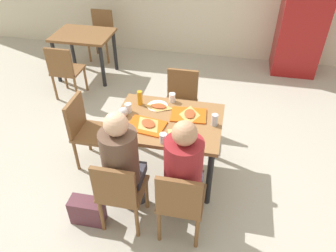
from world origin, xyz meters
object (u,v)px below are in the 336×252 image
Objects in this scene: plastic_cup_b at (163,138)px; pizza_slice_d at (178,134)px; person_in_red at (122,160)px; plastic_cup_a at (172,98)px; person_in_brown_jacket at (184,169)px; soda_can at (215,120)px; chair_far_side at (181,99)px; pizza_slice_c at (159,106)px; tray_red_far at (189,115)px; plastic_cup_c at (128,108)px; drink_fridge at (304,15)px; foil_bundle at (123,112)px; pizza_slice_b at (190,114)px; condiment_bottle at (140,98)px; main_table at (168,128)px; chair_near_left at (119,191)px; background_chair_near at (64,69)px; background_table at (84,41)px; pizza_slice_a at (148,124)px; handbag at (87,211)px; paper_plate_center at (157,106)px; tray_red_near at (146,126)px; chair_near_right at (180,201)px; chair_left_end at (86,127)px.

pizza_slice_d is at bearing 48.29° from plastic_cup_b.
plastic_cup_a is (0.24, 1.00, 0.04)m from person_in_red.
person_in_red reaches higher than plastic_cup_a.
person_in_brown_jacket is 0.70m from soda_can.
chair_far_side is 3.59× the size of pizza_slice_c.
plastic_cup_c is at bearing -174.41° from tray_red_far.
foil_bundle is at bearing -125.53° from drink_fridge.
drink_fridge is at bearing 56.85° from pizza_slice_c.
plastic_cup_a is (-0.30, 1.00, 0.04)m from person_in_brown_jacket.
pizza_slice_b is 0.57m from condiment_bottle.
pizza_slice_d is 0.64m from foil_bundle.
main_table is 0.85m from chair_near_left.
background_chair_near is at bearing 150.78° from tray_red_far.
soda_can is at bearing 42.48° from person_in_red.
soda_can is at bearing 40.15° from plastic_cup_b.
condiment_bottle is 0.18× the size of background_table.
person_in_brown_jacket is 5.12× the size of pizza_slice_d.
pizza_slice_a is at bearing 164.46° from pizza_slice_d.
plastic_cup_a is 0.62× the size of condiment_bottle.
plastic_cup_b reaches higher than handbag.
person_in_brown_jacket reaches higher than pizza_slice_d.
background_chair_near reaches higher than paper_plate_center.
pizza_slice_c is (0.13, 0.99, 0.26)m from chair_near_left.
pizza_slice_b is at bearing -23.07° from tray_red_far.
condiment_bottle is (-0.82, 0.20, 0.02)m from soda_can.
handbag is at bearing -131.13° from tray_red_far.
plastic_cup_a is at bearing 34.99° from plastic_cup_c.
soda_can is (0.26, -0.10, 0.04)m from pizza_slice_b.
drink_fridge is at bearing 63.99° from plastic_cup_b.
pizza_slice_d is (0.33, -0.07, 0.01)m from tray_red_near.
pizza_slice_c is at bearing -6.57° from condiment_bottle.
chair_near_right is at bearing -56.22° from pizza_slice_a.
chair_far_side reaches higher than background_table.
soda_can is (1.39, 0.02, 0.30)m from chair_left_end.
plastic_cup_a is at bearing 76.23° from person_in_red.
plastic_cup_c reaches higher than tray_red_near.
chair_near_right is 0.28m from person_in_brown_jacket.
main_table is 1.30× the size of chair_left_end.
person_in_red is 5.00× the size of pizza_slice_b.
plastic_cup_c is 2.33m from background_table.
background_table is at bearing 90.00° from background_chair_near.
condiment_bottle is at bearing 123.69° from plastic_cup_b.
drink_fridge is (1.86, 3.64, 0.46)m from chair_near_left.
paper_plate_center is 0.32m from plastic_cup_c.
plastic_cup_b is at bearing -41.42° from plastic_cup_c.
pizza_slice_c is at bearing -128.40° from plastic_cup_a.
background_chair_near is (-1.51, 1.88, -0.25)m from person_in_red.
pizza_slice_a is at bearing -91.47° from paper_plate_center.
pizza_slice_b is 2.50× the size of foil_bundle.
background_table is at bearing 137.10° from pizza_slice_b.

